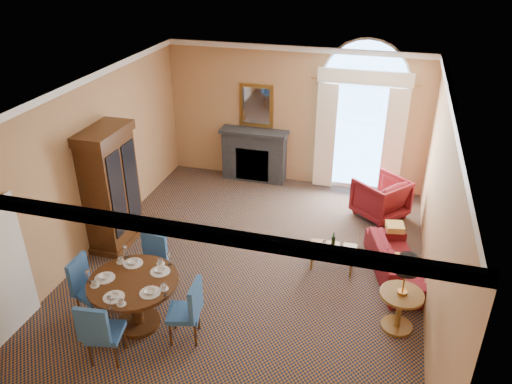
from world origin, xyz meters
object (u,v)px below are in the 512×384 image
(armoire, at_px, (111,189))
(armchair, at_px, (381,198))
(dining_table, at_px, (134,292))
(coffee_table, at_px, (333,249))
(sofa, at_px, (398,262))
(side_table, at_px, (404,284))

(armoire, bearing_deg, armchair, 25.97)
(dining_table, height_order, coffee_table, dining_table)
(dining_table, bearing_deg, sofa, 31.98)
(sofa, xyz_separation_m, coffee_table, (-1.12, -0.09, 0.12))
(coffee_table, relative_size, side_table, 0.65)
(dining_table, relative_size, coffee_table, 1.60)
(armchair, height_order, side_table, side_table)
(armchair, bearing_deg, armoire, -24.34)
(side_table, bearing_deg, dining_table, -165.18)
(armchair, relative_size, side_table, 0.73)
(dining_table, xyz_separation_m, side_table, (3.82, 1.01, 0.19))
(coffee_table, bearing_deg, dining_table, -141.70)
(sofa, relative_size, side_table, 1.47)
(coffee_table, height_order, side_table, side_table)
(armoire, relative_size, coffee_table, 2.78)
(sofa, relative_size, coffee_table, 2.27)
(dining_table, distance_m, sofa, 4.46)
(armoire, xyz_separation_m, sofa, (5.27, 0.33, -0.84))
(dining_table, height_order, armchair, dining_table)
(dining_table, height_order, sofa, dining_table)
(coffee_table, bearing_deg, sofa, 2.48)
(sofa, bearing_deg, armoire, 76.65)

